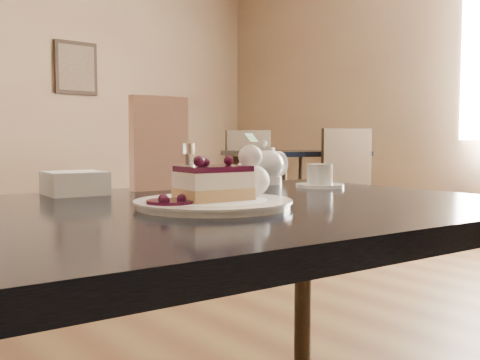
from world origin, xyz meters
TOP-DOWN VIEW (x-y plane):
  - main_table at (0.06, 0.29)m, footprint 1.23×0.88m
  - dessert_plate at (0.06, 0.24)m, footprint 0.26×0.26m
  - cheesecake_slice at (0.06, 0.24)m, footprint 0.12×0.09m
  - whipped_cream at (0.14, 0.24)m, footprint 0.07×0.07m
  - berry_sauce at (-0.03, 0.25)m, footprint 0.08×0.08m
  - tea_set at (0.46, 0.53)m, footprint 0.19×0.28m
  - menu_card at (0.16, 0.58)m, footprint 0.14×0.04m
  - sugar_shaker at (0.22, 0.59)m, footprint 0.06×0.06m
  - napkin_stack at (-0.04, 0.60)m, footprint 0.13×0.13m
  - bg_table_far_right at (2.71, 2.68)m, footprint 1.21×1.84m

SIDE VIEW (x-z plane):
  - bg_table_far_right at x=2.71m, z-range -0.54..0.68m
  - main_table at x=0.06m, z-range 0.29..1.01m
  - dessert_plate at x=0.06m, z-range 0.72..0.74m
  - berry_sauce at x=-0.03m, z-range 0.74..0.74m
  - napkin_stack at x=-0.04m, z-range 0.72..0.77m
  - cheesecake_slice at x=0.06m, z-range 0.73..0.79m
  - whipped_cream at x=0.14m, z-range 0.73..0.79m
  - tea_set at x=0.46m, z-range 0.71..0.82m
  - sugar_shaker at x=0.22m, z-range 0.72..0.83m
  - menu_card at x=0.16m, z-range 0.72..0.94m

